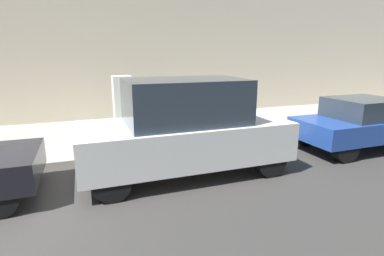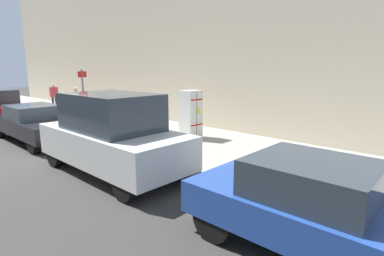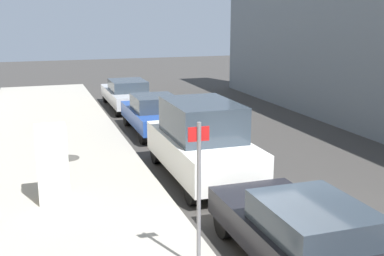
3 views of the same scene
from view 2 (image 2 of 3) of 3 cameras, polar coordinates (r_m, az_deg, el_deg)
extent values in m
plane|color=#383533|center=(11.42, -25.78, -3.94)|extent=(80.00, 80.00, 0.00)
cube|color=#9E998E|center=(13.33, -9.65, -0.56)|extent=(4.76, 44.00, 0.15)
cube|color=beige|center=(15.73, 0.85, 20.57)|extent=(2.48, 39.60, 10.63)
cube|color=silver|center=(11.34, -0.26, 2.60)|extent=(0.70, 0.61, 1.82)
cube|color=black|center=(11.13, 0.91, 2.43)|extent=(0.01, 0.01, 1.73)
cube|color=yellow|center=(11.17, 1.22, 3.27)|extent=(0.16, 0.01, 0.22)
cube|color=red|center=(11.06, 0.93, 5.41)|extent=(0.63, 0.01, 0.05)
cube|color=red|center=(11.20, 0.91, 0.59)|extent=(0.63, 0.01, 0.05)
cylinder|color=#47443F|center=(9.16, 13.09, -5.61)|extent=(0.70, 0.70, 0.02)
cylinder|color=slate|center=(13.15, -19.91, 4.82)|extent=(0.07, 0.07, 2.59)
cube|color=red|center=(13.06, -20.19, 9.58)|extent=(0.36, 0.02, 0.24)
cylinder|color=#A8934C|center=(17.49, -20.72, 3.26)|extent=(0.14, 0.14, 0.80)
cylinder|color=#A8934C|center=(17.40, -21.34, 3.18)|extent=(0.14, 0.14, 0.80)
cube|color=#A8934C|center=(17.37, -21.19, 5.52)|extent=(0.47, 0.22, 0.60)
sphere|color=beige|center=(17.34, -21.29, 6.87)|extent=(0.22, 0.22, 0.22)
cylinder|color=#333338|center=(21.73, -24.42, 4.43)|extent=(0.14, 0.14, 0.82)
cylinder|color=#333338|center=(21.65, -24.94, 4.36)|extent=(0.14, 0.14, 0.82)
cube|color=#B73338|center=(21.63, -24.84, 6.27)|extent=(0.48, 0.22, 0.61)
sphere|color=beige|center=(21.60, -24.93, 7.36)|extent=(0.22, 0.22, 0.22)
cylinder|color=black|center=(16.73, -29.09, 1.48)|extent=(0.22, 0.68, 0.68)
cylinder|color=black|center=(20.24, -32.45, 2.61)|extent=(0.22, 0.68, 0.68)
cube|color=black|center=(12.99, -27.52, 0.43)|extent=(1.80, 4.68, 0.55)
cube|color=#2D3842|center=(13.14, -28.09, 2.80)|extent=(1.59, 1.96, 0.50)
cylinder|color=black|center=(11.75, -20.93, -1.43)|extent=(0.22, 0.68, 0.68)
cylinder|color=black|center=(11.18, -28.00, -2.64)|extent=(0.22, 0.68, 0.68)
cylinder|color=black|center=(14.92, -26.98, 0.65)|extent=(0.22, 0.68, 0.68)
cylinder|color=black|center=(14.47, -32.68, -0.21)|extent=(0.22, 0.68, 0.68)
cube|color=silver|center=(8.27, -14.81, -3.16)|extent=(1.96, 4.60, 0.85)
cube|color=#2D3842|center=(8.09, -15.13, 3.02)|extent=(1.72, 2.53, 0.95)
cylinder|color=black|center=(7.61, -2.11, -7.38)|extent=(0.22, 0.69, 0.69)
cylinder|color=black|center=(6.59, -12.74, -10.68)|extent=(0.22, 0.69, 0.69)
cylinder|color=black|center=(10.21, -15.89, -2.94)|extent=(0.22, 0.69, 0.69)
cylinder|color=black|center=(9.48, -24.67, -4.65)|extent=(0.22, 0.69, 0.69)
cube|color=#23479E|center=(4.95, 23.78, -15.35)|extent=(1.72, 4.15, 0.55)
cube|color=#2D3842|center=(4.80, 21.95, -8.91)|extent=(1.52, 1.74, 0.55)
cylinder|color=black|center=(6.20, 12.80, -11.91)|extent=(0.22, 0.73, 0.73)
cylinder|color=black|center=(5.10, 4.15, -17.01)|extent=(0.22, 0.73, 0.73)
camera|label=1|loc=(9.06, -59.55, 4.97)|focal=28.00mm
camera|label=3|loc=(20.59, -23.68, 15.00)|focal=45.00mm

